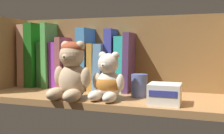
% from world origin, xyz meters
% --- Properties ---
extents(shelf_board, '(0.76, 0.27, 0.02)m').
position_xyz_m(shelf_board, '(0.00, 0.00, 0.01)').
color(shelf_board, '#9E7042').
rests_on(shelf_board, ground).
extents(shelf_back_panel, '(0.78, 0.01, 0.28)m').
position_xyz_m(shelf_back_panel, '(0.00, 0.14, 0.14)').
color(shelf_back_panel, brown).
rests_on(shelf_back_panel, ground).
extents(shelf_side_panel_left, '(0.02, 0.29, 0.28)m').
position_xyz_m(shelf_side_panel_left, '(-0.39, 0.00, 0.14)').
color(shelf_side_panel_left, '#9E7042').
rests_on(shelf_side_panel_left, ground).
extents(book_0, '(0.03, 0.12, 0.24)m').
position_xyz_m(book_0, '(-0.35, 0.11, 0.14)').
color(book_0, tan).
rests_on(book_0, shelf_board).
extents(book_1, '(0.04, 0.13, 0.24)m').
position_xyz_m(book_1, '(-0.31, 0.11, 0.14)').
color(book_1, '#1B641A').
rests_on(book_1, shelf_board).
extents(book_2, '(0.03, 0.09, 0.17)m').
position_xyz_m(book_2, '(-0.27, 0.11, 0.11)').
color(book_2, '#357234').
rests_on(book_2, shelf_board).
extents(book_3, '(0.02, 0.12, 0.24)m').
position_xyz_m(book_3, '(-0.25, 0.11, 0.14)').
color(book_3, '#4FAC4D').
rests_on(book_3, shelf_board).
extents(book_4, '(0.03, 0.10, 0.17)m').
position_xyz_m(book_4, '(-0.22, 0.11, 0.11)').
color(book_4, purple).
rests_on(book_4, shelf_board).
extents(book_5, '(0.02, 0.12, 0.19)m').
position_xyz_m(book_5, '(-0.19, 0.11, 0.11)').
color(book_5, '#925252').
rests_on(book_5, shelf_board).
extents(book_6, '(0.02, 0.09, 0.16)m').
position_xyz_m(book_6, '(-0.16, 0.11, 0.10)').
color(book_6, '#9E68B8').
rests_on(book_6, shelf_board).
extents(book_7, '(0.04, 0.11, 0.17)m').
position_xyz_m(book_7, '(-0.13, 0.11, 0.11)').
color(book_7, '#B53874').
rests_on(book_7, shelf_board).
extents(book_8, '(0.03, 0.15, 0.22)m').
position_xyz_m(book_8, '(-0.09, 0.11, 0.13)').
color(book_8, '#4184C1').
rests_on(book_8, shelf_board).
extents(book_9, '(0.02, 0.14, 0.17)m').
position_xyz_m(book_9, '(-0.06, 0.11, 0.10)').
color(book_9, '#BD8533').
rests_on(book_9, shelf_board).
extents(book_10, '(0.03, 0.15, 0.16)m').
position_xyz_m(book_10, '(-0.03, 0.11, 0.10)').
color(book_10, '#6294C3').
rests_on(book_10, shelf_board).
extents(book_11, '(0.03, 0.10, 0.22)m').
position_xyz_m(book_11, '(0.00, 0.11, 0.13)').
color(book_11, '#3D41A2').
rests_on(book_11, shelf_board).
extents(book_12, '(0.03, 0.09, 0.19)m').
position_xyz_m(book_12, '(0.04, 0.11, 0.11)').
color(book_12, '#2DB9A8').
rests_on(book_12, shelf_board).
extents(book_13, '(0.03, 0.14, 0.20)m').
position_xyz_m(book_13, '(0.07, 0.11, 0.12)').
color(book_13, '#533362').
rests_on(book_13, shelf_board).
extents(teddy_bear_larger, '(0.13, 0.13, 0.17)m').
position_xyz_m(teddy_bear_larger, '(-0.06, -0.09, 0.10)').
color(teddy_bear_larger, tan).
rests_on(teddy_bear_larger, shelf_board).
extents(teddy_bear_smaller, '(0.10, 0.11, 0.14)m').
position_xyz_m(teddy_bear_smaller, '(0.05, -0.07, 0.08)').
color(teddy_bear_smaller, beige).
rests_on(teddy_bear_smaller, shelf_board).
extents(pillar_candle, '(0.05, 0.05, 0.07)m').
position_xyz_m(pillar_candle, '(0.13, -0.00, 0.06)').
color(pillar_candle, '#4C5B99').
rests_on(pillar_candle, shelf_board).
extents(small_product_box, '(0.08, 0.08, 0.06)m').
position_xyz_m(small_product_box, '(0.21, -0.08, 0.05)').
color(small_product_box, silver).
rests_on(small_product_box, shelf_board).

